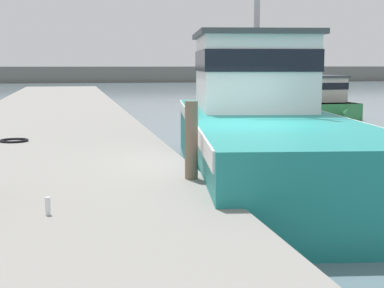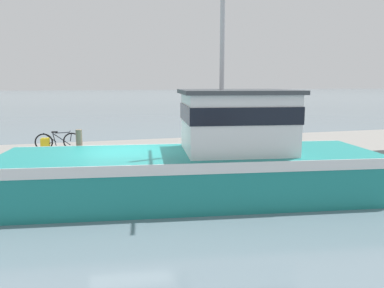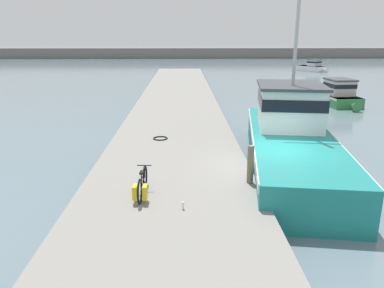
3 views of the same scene
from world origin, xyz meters
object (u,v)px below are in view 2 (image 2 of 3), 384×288
(fishing_boat_main, at_px, (211,160))
(bicycle_touring, at_px, (54,142))
(water_bottle_on_curb, at_px, (29,154))
(mooring_post, at_px, (80,148))

(fishing_boat_main, height_order, bicycle_touring, fishing_boat_main)
(bicycle_touring, xyz_separation_m, water_bottle_on_curb, (1.19, -0.80, -0.25))
(bicycle_touring, height_order, water_bottle_on_curb, bicycle_touring)
(bicycle_touring, relative_size, mooring_post, 1.48)
(bicycle_touring, distance_m, water_bottle_on_curb, 1.46)
(bicycle_touring, bearing_deg, water_bottle_on_curb, -31.51)
(fishing_boat_main, height_order, mooring_post, fishing_boat_main)
(mooring_post, bearing_deg, bicycle_touring, -162.09)
(mooring_post, relative_size, water_bottle_on_curb, 5.64)
(mooring_post, bearing_deg, fishing_boat_main, 58.61)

